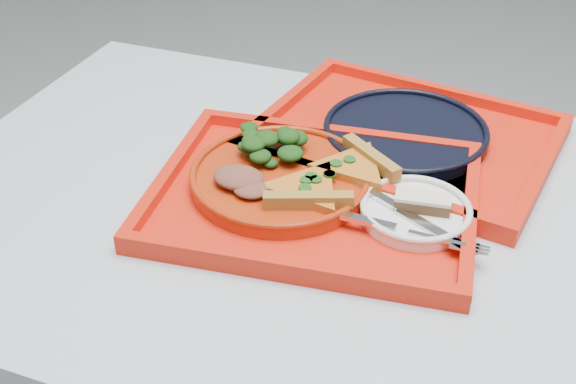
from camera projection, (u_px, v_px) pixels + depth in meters
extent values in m
cube|color=#A4ACB8|center=(468.00, 249.00, 0.97)|extent=(1.60, 0.80, 0.03)
cylinder|color=gray|center=(147.00, 220.00, 1.64)|extent=(0.05, 0.05, 0.72)
cube|color=red|center=(314.00, 199.00, 1.03)|extent=(0.49, 0.40, 0.01)
cube|color=red|center=(404.00, 141.00, 1.16)|extent=(0.50, 0.42, 0.01)
cylinder|color=#AB2A0B|center=(281.00, 179.00, 1.04)|extent=(0.26, 0.26, 0.02)
cylinder|color=white|center=(415.00, 213.00, 0.98)|extent=(0.15, 0.15, 0.01)
cylinder|color=black|center=(405.00, 134.00, 1.15)|extent=(0.26, 0.26, 0.02)
ellipsoid|color=black|center=(268.00, 140.00, 1.07)|extent=(0.09, 0.08, 0.05)
ellipsoid|color=brown|center=(239.00, 178.00, 1.01)|extent=(0.07, 0.06, 0.02)
cube|color=#452917|center=(422.00, 204.00, 0.97)|extent=(0.08, 0.04, 0.02)
cube|color=beige|center=(423.00, 198.00, 0.97)|extent=(0.08, 0.04, 0.01)
cube|color=silver|center=(408.00, 213.00, 0.96)|extent=(0.17, 0.10, 0.01)
cube|color=silver|center=(407.00, 231.00, 0.93)|extent=(0.19, 0.03, 0.01)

